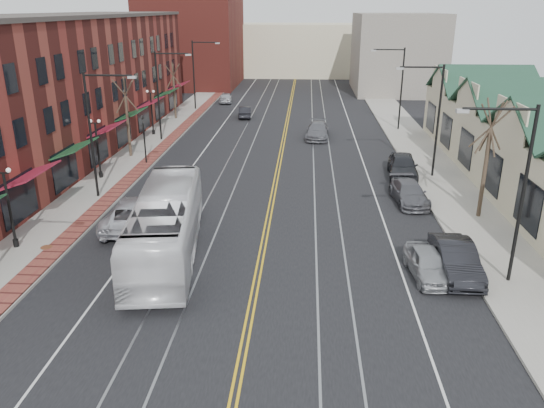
# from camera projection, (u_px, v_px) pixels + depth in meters

# --- Properties ---
(ground) EXTENTS (160.00, 160.00, 0.00)m
(ground) POSITION_uv_depth(u_px,v_px,m) (243.00, 352.00, 19.36)
(ground) COLOR black
(ground) RESTS_ON ground
(sidewalk_left) EXTENTS (4.00, 120.00, 0.15)m
(sidewalk_left) POSITION_uv_depth(u_px,v_px,m) (112.00, 178.00, 38.77)
(sidewalk_left) COLOR gray
(sidewalk_left) RESTS_ON ground
(sidewalk_right) EXTENTS (4.00, 120.00, 0.15)m
(sidewalk_right) POSITION_uv_depth(u_px,v_px,m) (445.00, 185.00, 37.29)
(sidewalk_right) COLOR gray
(sidewalk_right) RESTS_ON ground
(building_left) EXTENTS (10.00, 50.00, 11.00)m
(building_left) POSITION_uv_depth(u_px,v_px,m) (52.00, 89.00, 43.85)
(building_left) COLOR maroon
(building_left) RESTS_ON ground
(building_right) EXTENTS (8.00, 36.00, 4.60)m
(building_right) POSITION_uv_depth(u_px,v_px,m) (538.00, 156.00, 36.15)
(building_right) COLOR beige
(building_right) RESTS_ON ground
(backdrop_left) EXTENTS (14.00, 18.00, 14.00)m
(backdrop_left) POSITION_uv_depth(u_px,v_px,m) (193.00, 40.00, 83.34)
(backdrop_left) COLOR maroon
(backdrop_left) RESTS_ON ground
(backdrop_mid) EXTENTS (22.00, 14.00, 9.00)m
(backdrop_mid) POSITION_uv_depth(u_px,v_px,m) (297.00, 49.00, 97.26)
(backdrop_mid) COLOR beige
(backdrop_mid) RESTS_ON ground
(backdrop_right) EXTENTS (12.00, 16.00, 11.00)m
(backdrop_right) POSITION_uv_depth(u_px,v_px,m) (396.00, 53.00, 77.29)
(backdrop_right) COLOR slate
(backdrop_right) RESTS_ON ground
(streetlight_l_1) EXTENTS (3.33, 0.25, 8.00)m
(streetlight_l_1) POSITION_uv_depth(u_px,v_px,m) (96.00, 123.00, 33.24)
(streetlight_l_1) COLOR black
(streetlight_l_1) RESTS_ON sidewalk_left
(streetlight_l_2) EXTENTS (3.33, 0.25, 8.00)m
(streetlight_l_2) POSITION_uv_depth(u_px,v_px,m) (162.00, 87.00, 48.20)
(streetlight_l_2) COLOR black
(streetlight_l_2) RESTS_ON sidewalk_left
(streetlight_l_3) EXTENTS (3.33, 0.25, 8.00)m
(streetlight_l_3) POSITION_uv_depth(u_px,v_px,m) (197.00, 68.00, 63.16)
(streetlight_l_3) COLOR black
(streetlight_l_3) RESTS_ON sidewalk_left
(streetlight_r_0) EXTENTS (3.33, 0.25, 8.00)m
(streetlight_r_0) POSITION_uv_depth(u_px,v_px,m) (515.00, 178.00, 22.53)
(streetlight_r_0) COLOR black
(streetlight_r_0) RESTS_ON sidewalk_right
(streetlight_r_1) EXTENTS (3.33, 0.25, 8.00)m
(streetlight_r_1) POSITION_uv_depth(u_px,v_px,m) (433.00, 110.00, 37.49)
(streetlight_r_1) COLOR black
(streetlight_r_1) RESTS_ON sidewalk_right
(streetlight_r_2) EXTENTS (3.33, 0.25, 8.00)m
(streetlight_r_2) POSITION_uv_depth(u_px,v_px,m) (398.00, 80.00, 52.45)
(streetlight_r_2) COLOR black
(streetlight_r_2) RESTS_ON sidewalk_right
(lamppost_l_1) EXTENTS (0.84, 0.28, 4.27)m
(lamppost_l_1) POSITION_uv_depth(u_px,v_px,m) (10.00, 210.00, 26.86)
(lamppost_l_1) COLOR black
(lamppost_l_1) RESTS_ON sidewalk_left
(lamppost_l_2) EXTENTS (0.84, 0.28, 4.27)m
(lamppost_l_2) POSITION_uv_depth(u_px,v_px,m) (98.00, 150.00, 38.07)
(lamppost_l_2) COLOR black
(lamppost_l_2) RESTS_ON sidewalk_left
(lamppost_l_3) EXTENTS (0.84, 0.28, 4.27)m
(lamppost_l_3) POSITION_uv_depth(u_px,v_px,m) (152.00, 113.00, 51.16)
(lamppost_l_3) COLOR black
(lamppost_l_3) RESTS_ON sidewalk_left
(tree_left_near) EXTENTS (1.78, 1.37, 6.48)m
(tree_left_near) POSITION_uv_depth(u_px,v_px,m) (127.00, 116.00, 43.21)
(tree_left_near) COLOR #382B21
(tree_left_near) RESTS_ON sidewalk_left
(tree_left_far) EXTENTS (1.66, 1.28, 6.02)m
(tree_left_far) POSITION_uv_depth(u_px,v_px,m) (174.00, 90.00, 58.25)
(tree_left_far) COLOR #382B21
(tree_left_far) RESTS_ON sidewalk_left
(tree_right_mid) EXTENTS (1.90, 1.46, 6.93)m
(tree_right_mid) POSITION_uv_depth(u_px,v_px,m) (487.00, 157.00, 30.37)
(tree_right_mid) COLOR #382B21
(tree_right_mid) RESTS_ON sidewalk_right
(manhole_far) EXTENTS (0.60, 0.60, 0.02)m
(manhole_far) POSITION_uv_depth(u_px,v_px,m) (46.00, 247.00, 27.47)
(manhole_far) COLOR #592D19
(manhole_far) RESTS_ON sidewalk_left
(traffic_signal) EXTENTS (0.18, 0.15, 3.80)m
(traffic_signal) POSITION_uv_depth(u_px,v_px,m) (144.00, 136.00, 41.63)
(traffic_signal) COLOR black
(traffic_signal) RESTS_ON sidewalk_left
(transit_bus) EXTENTS (4.34, 12.19, 3.32)m
(transit_bus) POSITION_uv_depth(u_px,v_px,m) (166.00, 225.00, 26.42)
(transit_bus) COLOR white
(transit_bus) RESTS_ON ground
(parked_suv) EXTENTS (3.03, 6.15, 1.68)m
(parked_suv) POSITION_uv_depth(u_px,v_px,m) (135.00, 213.00, 30.17)
(parked_suv) COLOR silver
(parked_suv) RESTS_ON ground
(parked_car_a) EXTENTS (1.91, 4.05, 1.34)m
(parked_car_a) POSITION_uv_depth(u_px,v_px,m) (428.00, 264.00, 24.58)
(parked_car_a) COLOR #9A9CA1
(parked_car_a) RESTS_ON ground
(parked_car_b) EXTENTS (1.68, 4.77, 1.57)m
(parked_car_b) POSITION_uv_depth(u_px,v_px,m) (455.00, 259.00, 24.76)
(parked_car_b) COLOR black
(parked_car_b) RESTS_ON ground
(parked_car_c) EXTENTS (2.25, 4.79, 1.35)m
(parked_car_c) POSITION_uv_depth(u_px,v_px,m) (409.00, 193.00, 33.91)
(parked_car_c) COLOR #58585F
(parked_car_c) RESTS_ON ground
(parked_car_d) EXTENTS (2.46, 5.20, 1.72)m
(parked_car_d) POSITION_uv_depth(u_px,v_px,m) (403.00, 166.00, 39.10)
(parked_car_d) COLOR #232428
(parked_car_d) RESTS_ON ground
(distant_car_left) EXTENTS (1.75, 3.99, 1.27)m
(distant_car_left) POSITION_uv_depth(u_px,v_px,m) (245.00, 112.00, 60.18)
(distant_car_left) COLOR black
(distant_car_left) RESTS_ON ground
(distant_car_right) EXTENTS (2.44, 5.28, 1.49)m
(distant_car_right) POSITION_uv_depth(u_px,v_px,m) (318.00, 131.00, 50.62)
(distant_car_right) COLOR slate
(distant_car_right) RESTS_ON ground
(distant_car_far) EXTENTS (2.01, 4.12, 1.35)m
(distant_car_far) POSITION_uv_depth(u_px,v_px,m) (226.00, 98.00, 69.44)
(distant_car_far) COLOR #AFB1B7
(distant_car_far) RESTS_ON ground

